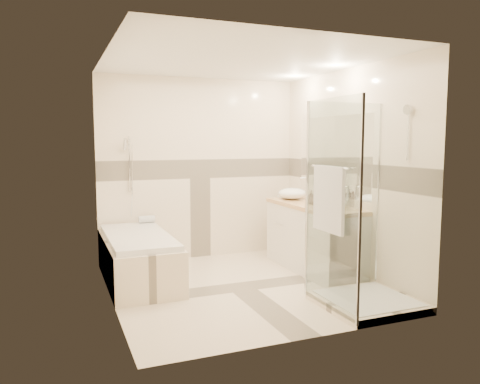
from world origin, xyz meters
name	(u,v)px	position (x,y,z in m)	size (l,w,h in m)	color
room	(244,176)	(0.06, 0.01, 1.26)	(2.82, 3.02, 2.52)	beige
bathtub	(138,255)	(-1.02, 0.65, 0.31)	(0.75, 1.70, 0.56)	beige
vanity	(313,237)	(1.12, 0.30, 0.43)	(0.58, 1.62, 0.85)	white
shower_enclosure	(354,256)	(0.83, -0.97, 0.51)	(0.96, 0.93, 2.04)	beige
vessel_sink_near	(292,193)	(1.10, 0.84, 0.93)	(0.39, 0.39, 0.16)	white
vessel_sink_far	(331,203)	(1.10, -0.13, 0.92)	(0.36, 0.36, 0.14)	white
faucet_near	(306,186)	(1.32, 0.84, 1.03)	(0.12, 0.03, 0.30)	silver
faucet_far	(347,195)	(1.32, -0.13, 1.00)	(0.11, 0.03, 0.26)	silver
amenity_bottle_a	(311,197)	(1.10, 0.34, 0.93)	(0.08, 0.08, 0.17)	black
amenity_bottle_b	(315,199)	(1.10, 0.25, 0.92)	(0.12, 0.12, 0.15)	black
folded_towels	(286,195)	(1.10, 1.02, 0.88)	(0.13, 0.22, 0.07)	silver
rolled_towel	(147,219)	(-0.78, 1.37, 0.61)	(0.09, 0.09, 0.21)	silver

